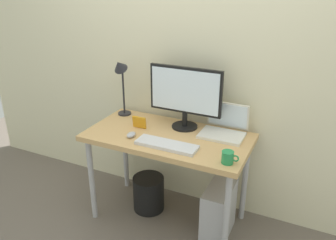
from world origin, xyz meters
TOP-DOWN VIEW (x-y plane):
  - ground_plane at (0.00, 0.00)m, footprint 6.00×6.00m
  - back_wall at (0.00, 0.37)m, footprint 4.40×0.04m
  - desk at (0.00, 0.00)m, footprint 1.22×0.62m
  - monitor at (0.06, 0.18)m, footprint 0.57×0.20m
  - laptop at (0.37, 0.19)m, footprint 0.32×0.26m
  - desk_lamp at (-0.51, 0.18)m, footprint 0.11×0.16m
  - keyboard at (0.07, -0.17)m, footprint 0.44×0.14m
  - mouse at (-0.23, -0.15)m, footprint 0.06×0.09m
  - coffee_mug at (0.52, -0.21)m, footprint 0.11×0.08m
  - photo_frame at (-0.25, 0.02)m, footprint 0.11×0.02m
  - computer_tower at (0.43, -0.02)m, footprint 0.18×0.36m
  - wastebasket at (-0.20, 0.04)m, footprint 0.26×0.26m

SIDE VIEW (x-z plane):
  - ground_plane at x=0.00m, z-range 0.00..0.00m
  - wastebasket at x=-0.20m, z-range 0.00..0.30m
  - computer_tower at x=0.43m, z-range 0.00..0.42m
  - desk at x=0.00m, z-range 0.30..1.05m
  - keyboard at x=0.07m, z-range 0.75..0.78m
  - mouse at x=-0.23m, z-range 0.75..0.79m
  - coffee_mug at x=0.52m, z-range 0.75..0.83m
  - photo_frame at x=-0.25m, z-range 0.76..0.85m
  - laptop at x=0.37m, z-range 0.70..0.92m
  - monitor at x=0.06m, z-range 0.79..1.27m
  - desk_lamp at x=-0.51m, z-range 0.86..1.36m
  - back_wall at x=0.00m, z-range 0.00..2.60m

